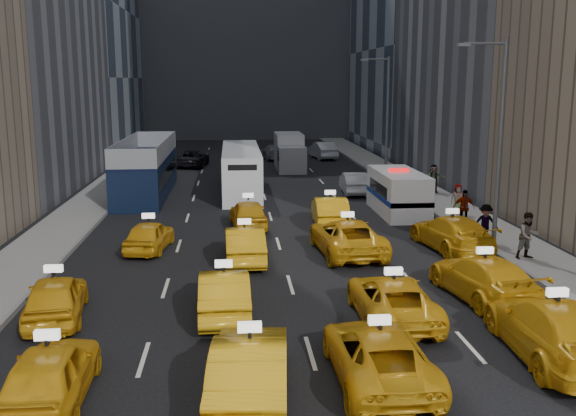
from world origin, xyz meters
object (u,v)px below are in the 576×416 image
at_px(nypd_van, 398,193).
at_px(double_decker, 146,168).
at_px(box_truck, 290,152).
at_px(city_bus, 241,171).

height_order(nypd_van, double_decker, double_decker).
bearing_deg(double_decker, box_truck, 41.88).
distance_m(nypd_van, city_bus, 11.53).
xyz_separation_m(double_decker, box_truck, (10.32, 11.32, -0.33)).
distance_m(nypd_van, box_truck, 19.12).
bearing_deg(box_truck, nypd_van, -69.98).
height_order(double_decker, city_bus, double_decker).
bearing_deg(double_decker, nypd_van, -32.17).
xyz_separation_m(double_decker, city_bus, (6.10, 0.40, -0.31)).
relative_size(double_decker, box_truck, 1.88).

